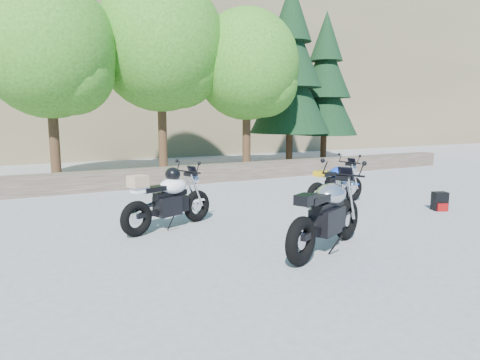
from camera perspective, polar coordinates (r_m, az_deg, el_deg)
name	(u,v)px	position (r m, az deg, el deg)	size (l,w,h in m)	color
ground	(257,233)	(7.21, 2.30, -7.08)	(90.00, 90.00, 0.00)	gray
stone_wall	(159,177)	(12.14, -10.76, 0.42)	(22.00, 0.55, 0.50)	#44372D
hillside	(106,40)	(35.06, -17.50, 17.34)	(80.00, 30.00, 15.00)	brown
tree_decid_left	(53,54)	(13.30, -23.65, 15.19)	(3.67, 3.67, 5.62)	#382314
tree_decid_mid	(164,49)	(14.39, -10.08, 16.84)	(4.08, 4.08, 6.24)	#382314
tree_decid_right	(250,69)	(14.88, 1.38, 14.59)	(3.54, 3.54, 5.41)	#382314
conifer_near	(291,70)	(17.28, 6.76, 14.31)	(3.17, 3.17, 7.06)	#382314
conifer_far	(325,84)	(19.03, 11.29, 12.43)	(2.82, 2.82, 6.27)	#382314
silver_bike	(327,216)	(6.27, 11.50, -4.69)	(2.00, 1.08, 1.08)	black
white_bike	(168,199)	(7.47, -9.60, -2.53)	(1.84, 0.87, 1.06)	black
blue_bike	(336,184)	(9.62, 12.71, -0.58)	(1.82, 0.62, 0.92)	black
backpack	(440,202)	(9.76, 25.09, -2.62)	(0.34, 0.32, 0.38)	black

